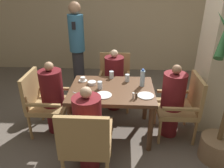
{
  "coord_description": "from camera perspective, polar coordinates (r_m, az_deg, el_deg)",
  "views": [
    {
      "loc": [
        0.15,
        -2.7,
        2.09
      ],
      "look_at": [
        0.0,
        0.04,
        0.78
      ],
      "focal_mm": 35.0,
      "sensor_mm": 36.0,
      "label": 1
    }
  ],
  "objects": [
    {
      "name": "bowl_small",
      "position": [
        3.16,
        -5.26,
        0.29
      ],
      "size": [
        0.12,
        0.12,
        0.04
      ],
      "color": "white",
      "rests_on": "dining_table"
    },
    {
      "name": "glass_tall_far",
      "position": [
        3.0,
        -3.18,
        -0.33
      ],
      "size": [
        0.07,
        0.07,
        0.11
      ],
      "color": "silver",
      "rests_on": "dining_table"
    },
    {
      "name": "chair_far_side",
      "position": [
        3.89,
        0.65,
        1.48
      ],
      "size": [
        0.54,
        0.54,
        0.93
      ],
      "color": "#A88451",
      "rests_on": "ground_plane"
    },
    {
      "name": "plate_main_right",
      "position": [
        2.85,
        -2.22,
        -2.92
      ],
      "size": [
        0.22,
        0.22,
        0.01
      ],
      "color": "white",
      "rests_on": "dining_table"
    },
    {
      "name": "diner_in_right_chair",
      "position": [
        3.18,
        15.51,
        -4.21
      ],
      "size": [
        0.32,
        0.32,
        1.1
      ],
      "color": "maroon",
      "rests_on": "ground_plane"
    },
    {
      "name": "teacup_with_saucer",
      "position": [
        3.28,
        -7.62,
        1.23
      ],
      "size": [
        0.13,
        0.13,
        0.06
      ],
      "color": "white",
      "rests_on": "dining_table"
    },
    {
      "name": "chair_near_corner",
      "position": [
        2.47,
        -6.77,
        -14.55
      ],
      "size": [
        0.54,
        0.54,
        0.93
      ],
      "color": "#A88451",
      "rests_on": "ground_plane"
    },
    {
      "name": "ground_plane",
      "position": [
        3.42,
        -0.04,
        -12.22
      ],
      "size": [
        16.0,
        16.0,
        0.0
      ],
      "primitive_type": "plane",
      "color": "#60564C"
    },
    {
      "name": "fork_beside_plate",
      "position": [
        2.9,
        -8.49,
        -2.72
      ],
      "size": [
        0.18,
        0.12,
        0.0
      ],
      "color": "silver",
      "rests_on": "dining_table"
    },
    {
      "name": "dining_table",
      "position": [
        3.08,
        -0.04,
        -2.9
      ],
      "size": [
        1.17,
        0.86,
        0.73
      ],
      "color": "brown",
      "rests_on": "ground_plane"
    },
    {
      "name": "water_bottle",
      "position": [
        3.09,
        7.97,
        1.52
      ],
      "size": [
        0.07,
        0.07,
        0.26
      ],
      "color": "#A3C6DB",
      "rests_on": "dining_table"
    },
    {
      "name": "wall_back",
      "position": [
        5.37,
        1.58,
        18.05
      ],
      "size": [
        8.0,
        0.06,
        2.8
      ],
      "color": "tan",
      "rests_on": "ground_plane"
    },
    {
      "name": "pepper_shaker",
      "position": [
        2.77,
        6.37,
        -3.12
      ],
      "size": [
        0.03,
        0.03,
        0.08
      ],
      "color": "#4C3D2D",
      "rests_on": "dining_table"
    },
    {
      "name": "glass_tall_near",
      "position": [
        3.23,
        4.01,
        1.59
      ],
      "size": [
        0.07,
        0.07,
        0.11
      ],
      "color": "silver",
      "rests_on": "dining_table"
    },
    {
      "name": "plate_main_left",
      "position": [
        2.87,
        8.8,
        -3.02
      ],
      "size": [
        0.22,
        0.22,
        0.01
      ],
      "color": "white",
      "rests_on": "dining_table"
    },
    {
      "name": "diner_in_far_chair",
      "position": [
        3.74,
        0.55,
        1.2
      ],
      "size": [
        0.32,
        0.32,
        1.08
      ],
      "color": "#5B1419",
      "rests_on": "ground_plane"
    },
    {
      "name": "chair_left_side",
      "position": [
        3.34,
        -17.47,
        -4.11
      ],
      "size": [
        0.54,
        0.54,
        0.93
      ],
      "color": "#A88451",
      "rests_on": "ground_plane"
    },
    {
      "name": "standing_host",
      "position": [
        4.41,
        -9.1,
        10.01
      ],
      "size": [
        0.3,
        0.33,
        1.75
      ],
      "color": "#2D2D33",
      "rests_on": "ground_plane"
    },
    {
      "name": "chair_right_side",
      "position": [
        3.24,
        17.91,
        -5.06
      ],
      "size": [
        0.54,
        0.54,
        0.93
      ],
      "color": "#A88451",
      "rests_on": "ground_plane"
    },
    {
      "name": "diner_in_near_chair",
      "position": [
        2.55,
        -6.3,
        -11.57
      ],
      "size": [
        0.32,
        0.32,
        1.09
      ],
      "color": "maroon",
      "rests_on": "ground_plane"
    },
    {
      "name": "glass_tall_mid",
      "position": [
        3.34,
        -0.12,
        2.46
      ],
      "size": [
        0.07,
        0.07,
        0.11
      ],
      "color": "silver",
      "rests_on": "dining_table"
    },
    {
      "name": "salt_shaker",
      "position": [
        2.77,
        5.56,
        -3.07
      ],
      "size": [
        0.03,
        0.03,
        0.08
      ],
      "color": "white",
      "rests_on": "dining_table"
    },
    {
      "name": "diner_in_left_chair",
      "position": [
        3.26,
        -15.2,
        -3.34
      ],
      "size": [
        0.32,
        0.32,
        1.11
      ],
      "color": "#5B1419",
      "rests_on": "ground_plane"
    }
  ]
}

